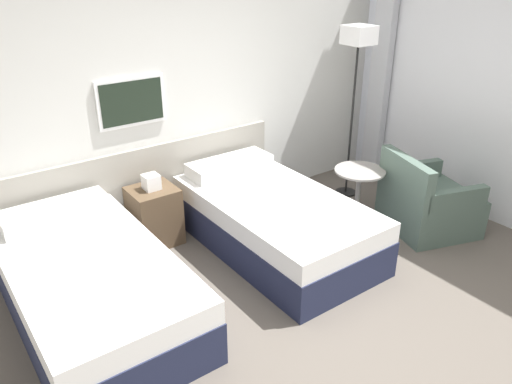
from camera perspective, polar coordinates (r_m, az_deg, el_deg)
ground_plane at (r=3.95m, az=9.64°, el=-14.39°), size 16.00×16.00×0.00m
wall_headboard at (r=4.94m, az=-8.19°, el=11.01°), size 10.00×0.10×2.70m
bed_near_door at (r=3.98m, az=-18.19°, el=-10.21°), size 1.08×1.98×0.65m
bed_near_window at (r=4.65m, az=2.06°, el=-3.31°), size 1.08×1.98×0.65m
nightstand at (r=4.81m, az=-11.53°, el=-2.55°), size 0.42×0.40×0.70m
floor_lamp at (r=5.42m, az=11.54°, el=15.46°), size 0.28×0.28×1.87m
side_table at (r=5.16m, az=11.64°, el=0.81°), size 0.51×0.51×0.56m
armchair at (r=5.25m, az=18.96°, el=-1.36°), size 0.97×0.98×0.79m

